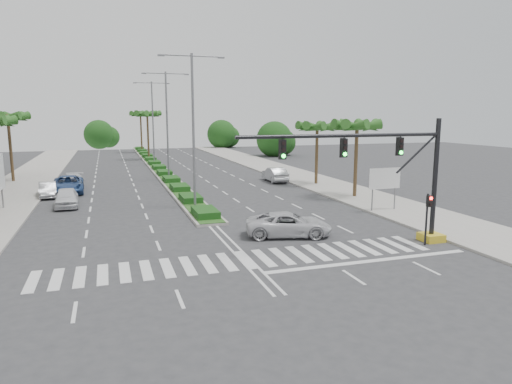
# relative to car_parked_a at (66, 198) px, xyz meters

# --- Properties ---
(ground) EXTENTS (160.00, 160.00, 0.00)m
(ground) POSITION_rel_car_parked_a_xyz_m (9.83, -17.62, -0.76)
(ground) COLOR #333335
(ground) RESTS_ON ground
(footpath_right) EXTENTS (6.00, 120.00, 0.15)m
(footpath_right) POSITION_rel_car_parked_a_xyz_m (25.03, 2.38, -0.69)
(footpath_right) COLOR gray
(footpath_right) RESTS_ON ground
(median) EXTENTS (2.20, 75.00, 0.20)m
(median) POSITION_rel_car_parked_a_xyz_m (9.83, 27.38, -0.66)
(median) COLOR gray
(median) RESTS_ON ground
(median_grass) EXTENTS (1.80, 75.00, 0.04)m
(median_grass) POSITION_rel_car_parked_a_xyz_m (9.83, 27.38, -0.54)
(median_grass) COLOR #25501B
(median_grass) RESTS_ON median
(signal_gantry) EXTENTS (12.60, 1.20, 7.20)m
(signal_gantry) POSITION_rel_car_parked_a_xyz_m (19.10, -17.62, 2.70)
(signal_gantry) COLOR gold
(signal_gantry) RESTS_ON ground
(pedestrian_signal) EXTENTS (0.28, 0.36, 3.00)m
(pedestrian_signal) POSITION_rel_car_parked_a_xyz_m (20.43, -18.30, 1.28)
(pedestrian_signal) COLOR black
(pedestrian_signal) RESTS_ON ground
(direction_sign) EXTENTS (2.70, 0.11, 3.40)m
(direction_sign) POSITION_rel_car_parked_a_xyz_m (23.33, -9.63, 1.69)
(direction_sign) COLOR slate
(direction_sign) RESTS_ON ground
(billboard_far) EXTENTS (0.18, 2.10, 4.35)m
(billboard_far) POSITION_rel_car_parked_a_xyz_m (-4.67, 0.38, 2.20)
(billboard_far) COLOR slate
(billboard_far) RESTS_ON ground
(palm_left_end) EXTENTS (4.57, 4.68, 7.75)m
(palm_left_end) POSITION_rel_car_parked_a_xyz_m (-6.67, 16.38, 6.12)
(palm_left_end) COLOR brown
(palm_left_end) RESTS_ON ground
(palm_right_near) EXTENTS (4.57, 4.68, 7.05)m
(palm_right_near) POSITION_rel_car_parked_a_xyz_m (24.33, -3.62, 5.44)
(palm_right_near) COLOR brown
(palm_right_near) RESTS_ON ground
(palm_right_far) EXTENTS (4.57, 4.68, 6.75)m
(palm_right_far) POSITION_rel_car_parked_a_xyz_m (24.33, 4.38, 5.15)
(palm_right_far) COLOR brown
(palm_right_far) RESTS_ON ground
(palm_median_a) EXTENTS (4.57, 4.68, 8.05)m
(palm_median_a) POSITION_rel_car_parked_a_xyz_m (9.83, 37.38, 6.41)
(palm_median_a) COLOR brown
(palm_median_a) RESTS_ON ground
(palm_median_b) EXTENTS (4.57, 4.68, 8.05)m
(palm_median_b) POSITION_rel_car_parked_a_xyz_m (9.83, 52.38, 6.41)
(palm_median_b) COLOR brown
(palm_median_b) RESTS_ON ground
(streetlight_near) EXTENTS (5.10, 0.25, 12.00)m
(streetlight_near) POSITION_rel_car_parked_a_xyz_m (9.83, -3.62, 6.05)
(streetlight_near) COLOR slate
(streetlight_near) RESTS_ON ground
(streetlight_mid) EXTENTS (5.10, 0.25, 12.00)m
(streetlight_mid) POSITION_rel_car_parked_a_xyz_m (9.83, 12.38, 6.05)
(streetlight_mid) COLOR slate
(streetlight_mid) RESTS_ON ground
(streetlight_far) EXTENTS (5.10, 0.25, 12.00)m
(streetlight_far) POSITION_rel_car_parked_a_xyz_m (9.83, 28.38, 6.05)
(streetlight_far) COLOR slate
(streetlight_far) RESTS_ON ground
(car_parked_a) EXTENTS (1.99, 4.54, 1.52)m
(car_parked_a) POSITION_rel_car_parked_a_xyz_m (0.00, 0.00, 0.00)
(car_parked_a) COLOR silver
(car_parked_a) RESTS_ON ground
(car_parked_b) EXTENTS (1.86, 4.23, 1.35)m
(car_parked_b) POSITION_rel_car_parked_a_xyz_m (-1.97, 5.30, -0.09)
(car_parked_b) COLOR #B0B0B5
(car_parked_b) RESTS_ON ground
(car_parked_c) EXTENTS (2.96, 6.04, 1.65)m
(car_parked_c) POSITION_rel_car_parked_a_xyz_m (-0.37, 6.94, 0.06)
(car_parked_c) COLOR navy
(car_parked_c) RESTS_ON ground
(car_parked_d) EXTENTS (2.39, 5.03, 1.42)m
(car_parked_d) POSITION_rel_car_parked_a_xyz_m (-0.22, 9.65, -0.05)
(car_parked_d) COLOR white
(car_parked_d) RESTS_ON ground
(car_crossing) EXTENTS (5.73, 3.75, 1.47)m
(car_crossing) POSITION_rel_car_parked_a_xyz_m (13.73, -13.92, -0.03)
(car_crossing) COLOR silver
(car_crossing) RESTS_ON ground
(car_right) EXTENTS (1.78, 4.86, 1.59)m
(car_right) POSITION_rel_car_parked_a_xyz_m (20.97, 7.93, 0.03)
(car_right) COLOR #ACADB1
(car_right) RESTS_ON ground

